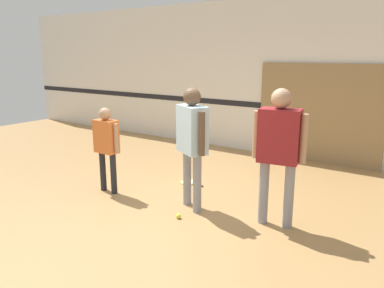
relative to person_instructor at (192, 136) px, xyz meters
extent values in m
plane|color=#A87F4C|center=(-0.09, -0.19, -1.03)|extent=(16.00, 16.00, 0.00)
cube|color=silver|center=(-0.09, 3.35, 0.57)|extent=(16.00, 0.06, 3.20)
cube|color=black|center=(-0.09, 3.32, 0.00)|extent=(16.00, 0.01, 0.12)
cube|color=#93754C|center=(0.70, 3.29, -0.07)|extent=(2.39, 0.05, 1.91)
cylinder|color=gray|center=(-0.13, 0.07, -0.63)|extent=(0.12, 0.12, 0.80)
cylinder|color=gray|center=(0.13, -0.07, -0.63)|extent=(0.12, 0.12, 0.80)
cube|color=silver|center=(0.00, 0.00, 0.09)|extent=(0.53, 0.45, 0.63)
sphere|color=brown|center=(0.00, 0.00, 0.52)|extent=(0.23, 0.23, 0.23)
cylinder|color=brown|center=(-0.24, 0.13, 0.08)|extent=(0.08, 0.08, 0.56)
cylinder|color=brown|center=(0.24, -0.13, 0.08)|extent=(0.08, 0.08, 0.56)
cylinder|color=#232328|center=(-1.54, -0.21, -0.71)|extent=(0.09, 0.09, 0.63)
cylinder|color=#232328|center=(-1.30, -0.21, -0.71)|extent=(0.09, 0.09, 0.63)
cube|color=orange|center=(-1.42, -0.21, -0.15)|extent=(0.37, 0.21, 0.50)
sphere|color=tan|center=(-1.42, -0.21, 0.19)|extent=(0.18, 0.18, 0.18)
cylinder|color=tan|center=(-1.64, -0.21, -0.15)|extent=(0.07, 0.07, 0.45)
cylinder|color=tan|center=(-1.20, -0.22, -0.15)|extent=(0.07, 0.07, 0.45)
cylinder|color=gray|center=(1.30, 0.18, -0.62)|extent=(0.12, 0.12, 0.82)
cylinder|color=gray|center=(1.00, 0.13, -0.62)|extent=(0.12, 0.12, 0.82)
cube|color=maroon|center=(1.15, 0.15, 0.11)|extent=(0.51, 0.34, 0.65)
sphere|color=tan|center=(1.15, 0.15, 0.56)|extent=(0.24, 0.24, 0.24)
cylinder|color=tan|center=(1.43, 0.20, 0.10)|extent=(0.09, 0.09, 0.58)
cylinder|color=tan|center=(0.88, 0.11, 0.10)|extent=(0.09, 0.09, 0.58)
torus|color=#C6D838|center=(-0.65, 0.82, -1.02)|extent=(0.31, 0.31, 0.02)
cylinder|color=silver|center=(-0.65, 0.82, -1.02)|extent=(0.23, 0.23, 0.01)
cylinder|color=black|center=(-0.43, 0.79, -1.02)|extent=(0.19, 0.05, 0.02)
sphere|color=black|center=(-0.34, 0.78, -1.02)|extent=(0.03, 0.03, 0.03)
sphere|color=#CCE038|center=(0.05, -0.39, -0.99)|extent=(0.07, 0.07, 0.07)
sphere|color=#CCE038|center=(-0.54, 0.64, -0.99)|extent=(0.07, 0.07, 0.07)
camera|label=1|loc=(2.75, -3.99, 1.06)|focal=35.00mm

